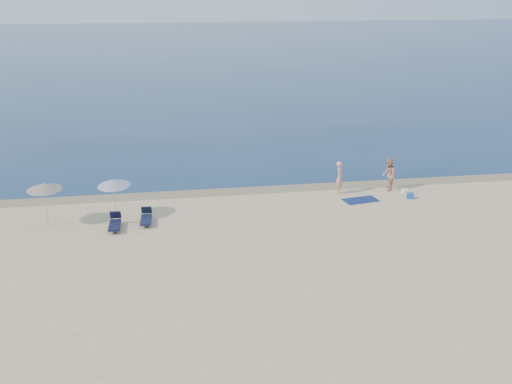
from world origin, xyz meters
TOP-DOWN VIEW (x-y plane):
  - sea at (0.00, 100.00)m, footprint 240.00×160.00m
  - wet_sand_strip at (0.00, 19.40)m, footprint 240.00×1.60m
  - person_left at (3.45, 17.95)m, footprint 0.72×0.81m
  - person_right at (6.39, 18.10)m, footprint 0.91×1.05m
  - beach_towel at (4.25, 16.57)m, footprint 2.03×1.35m
  - white_bag at (7.11, 17.31)m, footprint 0.33×0.29m
  - blue_cooler at (7.07, 16.45)m, footprint 0.49×0.42m
  - umbrella_near at (-8.85, 16.07)m, footprint 2.19×2.20m
  - umbrella_far at (-12.12, 15.63)m, footprint 2.15×2.16m
  - lounger_left at (-8.86, 14.57)m, footprint 0.60×1.66m
  - lounger_right at (-7.36, 15.07)m, footprint 0.63×1.64m

SIDE VIEW (x-z plane):
  - wet_sand_strip at x=0.00m, z-range 0.00..0.00m
  - sea at x=0.00m, z-range 0.00..0.01m
  - beach_towel at x=4.25m, z-range 0.00..0.03m
  - white_bag at x=7.11m, z-range 0.00..0.27m
  - blue_cooler at x=7.07m, z-range 0.00..0.29m
  - lounger_right at x=-7.36m, z-range -0.10..0.61m
  - lounger_left at x=-8.86m, z-range -0.10..0.63m
  - person_right at x=6.39m, z-range 0.00..1.85m
  - person_left at x=3.45m, z-range 0.00..1.87m
  - umbrella_near at x=-8.85m, z-range 0.79..2.93m
  - umbrella_far at x=-12.12m, z-range 0.86..3.11m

